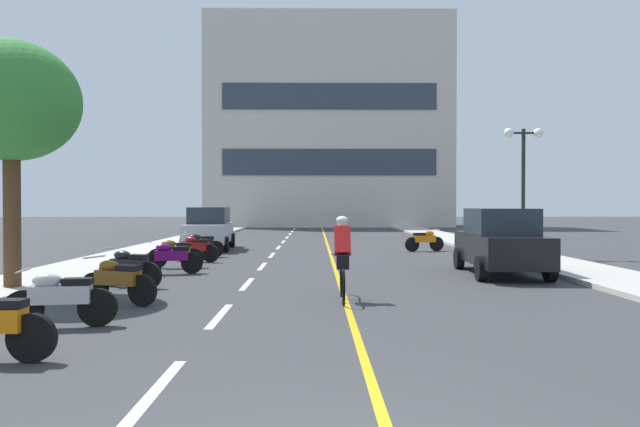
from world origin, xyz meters
TOP-DOWN VIEW (x-y plane):
  - ground_plane at (0.00, 21.00)m, footprint 140.00×140.00m
  - curb_left at (-7.20, 24.00)m, footprint 2.40×72.00m
  - curb_right at (7.20, 24.00)m, footprint 2.40×72.00m
  - lane_dash_0 at (-2.00, 2.00)m, footprint 0.14×2.20m
  - lane_dash_1 at (-2.00, 6.00)m, footprint 0.14×2.20m
  - lane_dash_2 at (-2.00, 10.00)m, footprint 0.14×2.20m
  - lane_dash_3 at (-2.00, 14.00)m, footprint 0.14×2.20m
  - lane_dash_4 at (-2.00, 18.00)m, footprint 0.14×2.20m
  - lane_dash_5 at (-2.00, 22.00)m, footprint 0.14×2.20m
  - lane_dash_6 at (-2.00, 26.00)m, footprint 0.14×2.20m
  - lane_dash_7 at (-2.00, 30.00)m, footprint 0.14×2.20m
  - lane_dash_8 at (-2.00, 34.00)m, footprint 0.14×2.20m
  - lane_dash_9 at (-2.00, 38.00)m, footprint 0.14×2.20m
  - lane_dash_10 at (-2.00, 42.00)m, footprint 0.14×2.20m
  - lane_dash_11 at (-2.00, 46.00)m, footprint 0.14×2.20m
  - centre_line_yellow at (0.25, 24.00)m, footprint 0.12×66.00m
  - office_building at (0.89, 48.93)m, footprint 21.67×7.98m
  - roadside_tree at (-7.01, 8.76)m, footprint 2.93×2.93m
  - street_lamp_mid at (7.39, 17.37)m, footprint 1.46×0.36m
  - parked_car_near at (4.73, 11.79)m, footprint 2.10×4.28m
  - parked_car_mid at (-4.90, 20.77)m, footprint 2.09×4.28m
  - motorcycle_1 at (-4.33, 5.05)m, footprint 1.70×0.60m
  - motorcycle_2 at (-4.15, 7.13)m, footprint 1.64×0.80m
  - motorcycle_3 at (-4.68, 9.48)m, footprint 1.64×0.80m
  - motorcycle_4 at (-4.34, 12.00)m, footprint 1.68×0.64m
  - motorcycle_5 at (-4.59, 13.50)m, footprint 1.70×0.60m
  - motorcycle_6 at (-4.37, 15.44)m, footprint 1.64×0.79m
  - motorcycle_7 at (-4.55, 17.09)m, footprint 1.68×0.67m
  - motorcycle_8 at (4.19, 19.77)m, footprint 1.67×0.68m
  - cyclist_rider at (0.19, 7.58)m, footprint 0.42×1.77m

SIDE VIEW (x-z plane):
  - ground_plane at x=0.00m, z-range 0.00..0.00m
  - lane_dash_0 at x=-2.00m, z-range 0.00..0.01m
  - lane_dash_1 at x=-2.00m, z-range 0.00..0.01m
  - lane_dash_2 at x=-2.00m, z-range 0.00..0.01m
  - lane_dash_3 at x=-2.00m, z-range 0.00..0.01m
  - lane_dash_4 at x=-2.00m, z-range 0.00..0.01m
  - lane_dash_5 at x=-2.00m, z-range 0.00..0.01m
  - lane_dash_6 at x=-2.00m, z-range 0.00..0.01m
  - lane_dash_7 at x=-2.00m, z-range 0.00..0.01m
  - lane_dash_8 at x=-2.00m, z-range 0.00..0.01m
  - lane_dash_9 at x=-2.00m, z-range 0.00..0.01m
  - lane_dash_10 at x=-2.00m, z-range 0.00..0.01m
  - lane_dash_11 at x=-2.00m, z-range 0.00..0.01m
  - centre_line_yellow at x=0.25m, z-range 0.00..0.01m
  - curb_left at x=-7.20m, z-range 0.00..0.12m
  - curb_right at x=7.20m, z-range 0.00..0.12m
  - motorcycle_1 at x=-4.33m, z-range 0.01..0.93m
  - motorcycle_2 at x=-4.15m, z-range 0.01..0.93m
  - motorcycle_3 at x=-4.68m, z-range 0.01..0.93m
  - motorcycle_4 at x=-4.34m, z-range 0.01..0.93m
  - motorcycle_5 at x=-4.59m, z-range 0.01..0.93m
  - motorcycle_6 at x=-4.37m, z-range 0.01..0.93m
  - motorcycle_7 at x=-4.55m, z-range 0.01..0.93m
  - motorcycle_8 at x=4.19m, z-range 0.01..0.93m
  - cyclist_rider at x=0.19m, z-range 0.03..1.74m
  - parked_car_near at x=4.73m, z-range 0.01..1.83m
  - parked_car_mid at x=-4.90m, z-range 0.01..1.83m
  - street_lamp_mid at x=7.39m, z-range 1.24..5.89m
  - roadside_tree at x=-7.01m, z-range 1.46..6.85m
  - office_building at x=0.89m, z-range 0.00..18.62m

